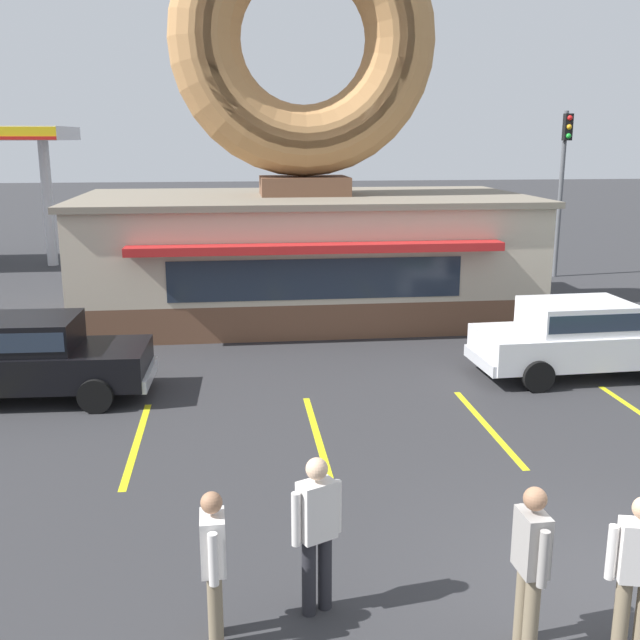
{
  "coord_description": "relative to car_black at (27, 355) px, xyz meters",
  "views": [
    {
      "loc": [
        -4.2,
        -6.82,
        4.92
      ],
      "look_at": [
        -2.81,
        5.0,
        2.0
      ],
      "focal_mm": 42.0,
      "sensor_mm": 36.0,
      "label": 1
    }
  ],
  "objects": [
    {
      "name": "ground_plane",
      "position": [
        8.15,
        -7.44,
        -0.87
      ],
      "size": [
        160.0,
        160.0,
        0.0
      ],
      "primitive_type": "plane",
      "color": "#2D2D30"
    },
    {
      "name": "donut_shop_building",
      "position": [
        5.96,
        6.51,
        2.87
      ],
      "size": [
        12.3,
        6.75,
        10.96
      ],
      "color": "brown",
      "rests_on": "ground"
    },
    {
      "name": "car_black",
      "position": [
        0.0,
        0.0,
        0.0
      ],
      "size": [
        4.61,
        2.09,
        1.6
      ],
      "color": "black",
      "rests_on": "ground"
    },
    {
      "name": "car_white",
      "position": [
        11.15,
        0.16,
        0.0
      ],
      "size": [
        4.62,
        2.11,
        1.6
      ],
      "color": "silver",
      "rests_on": "ground"
    },
    {
      "name": "pedestrian_blue_sweater_man",
      "position": [
        6.72,
        -8.11,
        0.08
      ],
      "size": [
        0.26,
        0.6,
        1.72
      ],
      "color": "#7F7056",
      "rests_on": "ground"
    },
    {
      "name": "pedestrian_hooded_kid",
      "position": [
        4.74,
        -7.28,
        0.11
      ],
      "size": [
        0.55,
        0.38,
        1.75
      ],
      "color": "#232328",
      "rests_on": "ground"
    },
    {
      "name": "pedestrian_leather_jacket_man",
      "position": [
        7.68,
        -8.33,
        0.05
      ],
      "size": [
        0.58,
        0.33,
        1.67
      ],
      "color": "#7F7056",
      "rests_on": "ground"
    },
    {
      "name": "pedestrian_clipboard_woman",
      "position": [
        3.68,
        -7.64,
        0.02
      ],
      "size": [
        0.25,
        0.6,
        1.62
      ],
      "color": "#7F7056",
      "rests_on": "ground"
    },
    {
      "name": "trash_bin",
      "position": [
        11.4,
        3.92,
        -0.37
      ],
      "size": [
        0.57,
        0.57,
        0.97
      ],
      "color": "#51565B",
      "rests_on": "ground"
    },
    {
      "name": "traffic_light_pole",
      "position": [
        15.53,
        11.22,
        2.84
      ],
      "size": [
        0.28,
        0.47,
        5.8
      ],
      "color": "#595B60",
      "rests_on": "ground"
    },
    {
      "name": "parking_stripe_left",
      "position": [
        2.29,
        -2.44,
        -0.87
      ],
      "size": [
        0.12,
        3.6,
        0.01
      ],
      "primitive_type": "cube",
      "color": "yellow",
      "rests_on": "ground"
    },
    {
      "name": "parking_stripe_mid_left",
      "position": [
        5.29,
        -2.44,
        -0.87
      ],
      "size": [
        0.12,
        3.6,
        0.01
      ],
      "primitive_type": "cube",
      "color": "yellow",
      "rests_on": "ground"
    },
    {
      "name": "parking_stripe_centre",
      "position": [
        8.29,
        -2.44,
        -0.87
      ],
      "size": [
        0.12,
        3.6,
        0.01
      ],
      "primitive_type": "cube",
      "color": "yellow",
      "rests_on": "ground"
    }
  ]
}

